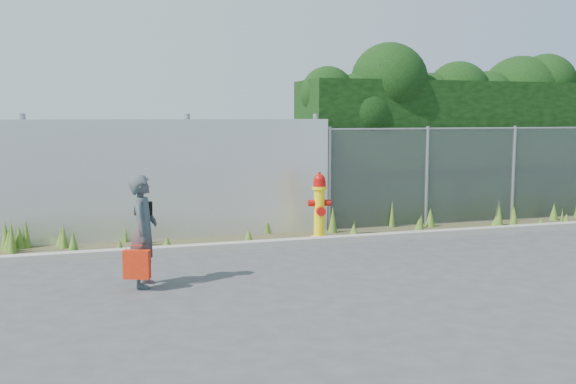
# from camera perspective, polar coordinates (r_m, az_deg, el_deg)

# --- Properties ---
(ground) EXTENTS (80.00, 80.00, 0.00)m
(ground) POSITION_cam_1_polar(r_m,az_deg,el_deg) (9.63, 4.22, -6.79)
(ground) COLOR #3D3E40
(ground) RESTS_ON ground
(curb) EXTENTS (16.00, 0.22, 0.12)m
(curb) POSITION_cam_1_polar(r_m,az_deg,el_deg) (11.27, 0.85, -4.47)
(curb) COLOR gray
(curb) RESTS_ON ground
(weed_strip) EXTENTS (16.00, 1.33, 0.55)m
(weed_strip) POSITION_cam_1_polar(r_m,az_deg,el_deg) (11.91, -0.53, -3.47)
(weed_strip) COLOR #413C25
(weed_strip) RESTS_ON ground
(corrugated_fence) EXTENTS (8.50, 0.21, 2.30)m
(corrugated_fence) POSITION_cam_1_polar(r_m,az_deg,el_deg) (11.77, -16.24, 0.87)
(corrugated_fence) COLOR silver
(corrugated_fence) RESTS_ON ground
(chainlink_fence) EXTENTS (6.50, 0.07, 2.05)m
(chainlink_fence) POSITION_cam_1_polar(r_m,az_deg,el_deg) (14.07, 15.95, 1.50)
(chainlink_fence) COLOR gray
(chainlink_fence) RESTS_ON ground
(hedge) EXTENTS (7.38, 2.09, 3.81)m
(hedge) POSITION_cam_1_polar(r_m,az_deg,el_deg) (14.99, 14.56, 5.70)
(hedge) COLOR black
(hedge) RESTS_ON ground
(fire_hydrant) EXTENTS (0.42, 0.37, 1.25)m
(fire_hydrant) POSITION_cam_1_polar(r_m,az_deg,el_deg) (11.71, 2.81, -1.35)
(fire_hydrant) COLOR yellow
(fire_hydrant) RESTS_ON ground
(woman) EXTENTS (0.50, 0.62, 1.49)m
(woman) POSITION_cam_1_polar(r_m,az_deg,el_deg) (8.71, -12.73, -3.38)
(woman) COLOR #116B6B
(woman) RESTS_ON ground
(red_tote_bag) EXTENTS (0.34, 0.12, 0.44)m
(red_tote_bag) POSITION_cam_1_polar(r_m,az_deg,el_deg) (8.53, -13.29, -6.28)
(red_tote_bag) COLOR red
(black_shoulder_bag) EXTENTS (0.24, 0.10, 0.18)m
(black_shoulder_bag) POSITION_cam_1_polar(r_m,az_deg,el_deg) (8.78, -12.73, -1.42)
(black_shoulder_bag) COLOR black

